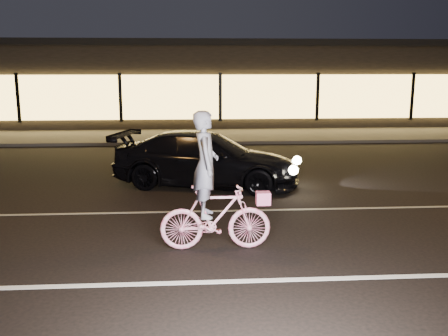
{
  "coord_description": "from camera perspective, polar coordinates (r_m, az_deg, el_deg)",
  "views": [
    {
      "loc": [
        -1.38,
        -8.03,
        2.97
      ],
      "look_at": [
        -0.79,
        0.6,
        1.21
      ],
      "focal_mm": 40.0,
      "sensor_mm": 36.0,
      "label": 1
    }
  ],
  "objects": [
    {
      "name": "sedan",
      "position": [
        12.57,
        -2.04,
        1.01
      ],
      "size": [
        5.01,
        3.1,
        1.36
      ],
      "rotation": [
        0.0,
        0.0,
        1.29
      ],
      "color": "black",
      "rests_on": "ground"
    },
    {
      "name": "sidewalk",
      "position": [
        21.28,
        -0.13,
        3.67
      ],
      "size": [
        30.0,
        4.0,
        0.12
      ],
      "primitive_type": "cube",
      "color": "#383533",
      "rests_on": "ground"
    },
    {
      "name": "ground",
      "position": [
        8.68,
        5.56,
        -8.56
      ],
      "size": [
        90.0,
        90.0,
        0.0
      ],
      "primitive_type": "plane",
      "color": "black",
      "rests_on": "ground"
    },
    {
      "name": "storefront",
      "position": [
        27.05,
        -0.97,
        9.79
      ],
      "size": [
        25.4,
        8.42,
        4.2
      ],
      "color": "black",
      "rests_on": "ground"
    },
    {
      "name": "lane_stripe_near",
      "position": [
        7.31,
        7.52,
        -12.55
      ],
      "size": [
        60.0,
        0.12,
        0.01
      ],
      "primitive_type": "cube",
      "color": "silver",
      "rests_on": "ground"
    },
    {
      "name": "lane_stripe_far",
      "position": [
        10.55,
        3.8,
        -4.83
      ],
      "size": [
        60.0,
        0.1,
        0.01
      ],
      "primitive_type": "cube",
      "color": "gray",
      "rests_on": "ground"
    },
    {
      "name": "cyclist",
      "position": [
        8.13,
        -1.28,
        -3.85
      ],
      "size": [
        1.82,
        0.63,
        2.3
      ],
      "rotation": [
        0.0,
        0.0,
        1.57
      ],
      "color": "#FE3274",
      "rests_on": "ground"
    }
  ]
}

